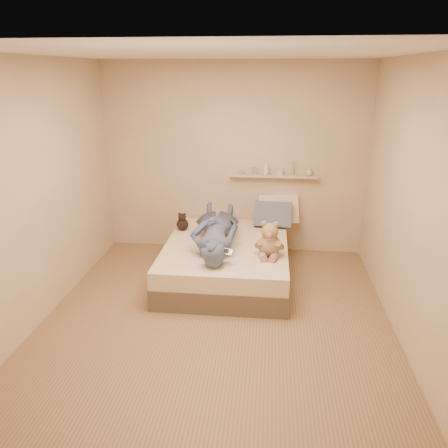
# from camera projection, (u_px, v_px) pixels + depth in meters

# --- Properties ---
(room) EXTENTS (3.80, 3.80, 3.80)m
(room) POSITION_uv_depth(u_px,v_px,m) (217.00, 197.00, 4.21)
(room) COLOR olive
(room) RESTS_ON ground
(bed) EXTENTS (1.50, 1.90, 0.45)m
(bed) POSITION_uv_depth(u_px,v_px,m) (226.00, 260.00, 5.44)
(bed) COLOR brown
(bed) RESTS_ON floor
(game_console) EXTENTS (0.18, 0.13, 0.06)m
(game_console) POSITION_uv_depth(u_px,v_px,m) (225.00, 251.00, 4.75)
(game_console) COLOR silver
(game_console) RESTS_ON bed
(teddy_bear) EXTENTS (0.35, 0.34, 0.43)m
(teddy_bear) POSITION_uv_depth(u_px,v_px,m) (269.00, 242.00, 4.93)
(teddy_bear) COLOR #A07E57
(teddy_bear) RESTS_ON bed
(dark_plush) EXTENTS (0.16, 0.16, 0.24)m
(dark_plush) POSITION_uv_depth(u_px,v_px,m) (182.00, 223.00, 5.78)
(dark_plush) COLOR black
(dark_plush) RESTS_ON bed
(pillow_cream) EXTENTS (0.60, 0.41, 0.43)m
(pillow_cream) POSITION_uv_depth(u_px,v_px,m) (278.00, 209.00, 6.01)
(pillow_cream) COLOR beige
(pillow_cream) RESTS_ON bed
(pillow_grey) EXTENTS (0.52, 0.29, 0.37)m
(pillow_grey) POSITION_uv_depth(u_px,v_px,m) (273.00, 214.00, 5.90)
(pillow_grey) COLOR slate
(pillow_grey) RESTS_ON bed
(person) EXTENTS (0.68, 1.61, 0.38)m
(person) POSITION_uv_depth(u_px,v_px,m) (216.00, 229.00, 5.29)
(person) COLOR #4B5876
(person) RESTS_ON bed
(wall_shelf) EXTENTS (1.20, 0.12, 0.03)m
(wall_shelf) POSITION_uv_depth(u_px,v_px,m) (273.00, 176.00, 5.94)
(wall_shelf) COLOR tan
(wall_shelf) RESTS_ON wall_back
(shelf_bottles) EXTENTS (1.00, 0.11, 0.19)m
(shelf_bottles) POSITION_uv_depth(u_px,v_px,m) (278.00, 170.00, 5.91)
(shelf_bottles) COLOR #A59D8E
(shelf_bottles) RESTS_ON wall_shelf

